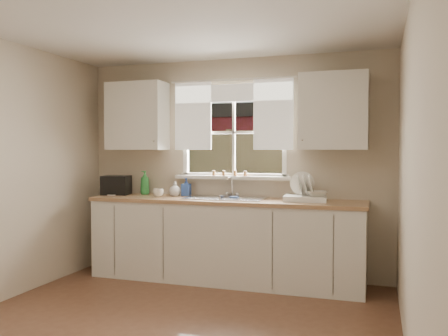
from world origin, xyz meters
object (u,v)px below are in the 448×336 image
(soap_bottle_a, at_px, (145,183))
(black_appliance, at_px, (116,185))
(dish_rack, at_px, (305,195))
(cup, at_px, (158,193))

(soap_bottle_a, distance_m, black_appliance, 0.34)
(dish_rack, bearing_deg, soap_bottle_a, 175.07)
(dish_rack, distance_m, cup, 1.66)
(soap_bottle_a, bearing_deg, black_appliance, -135.58)
(soap_bottle_a, relative_size, black_appliance, 0.92)
(soap_bottle_a, xyz_separation_m, cup, (0.30, -0.25, -0.09))
(soap_bottle_a, relative_size, cup, 2.33)
(dish_rack, xyz_separation_m, black_appliance, (-2.27, 0.04, 0.05))
(dish_rack, distance_m, soap_bottle_a, 1.97)
(dish_rack, height_order, cup, dish_rack)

